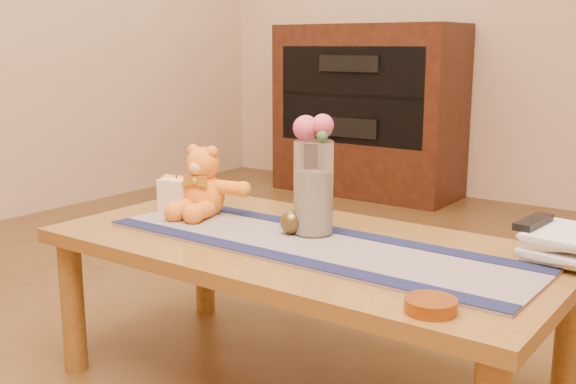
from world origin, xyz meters
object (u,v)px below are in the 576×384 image
Objects in this scene: glass_vase at (313,188)px; amber_dish at (431,305)px; book_bottom at (533,249)px; bronze_ball at (292,222)px; teddy_bear at (204,181)px; pillar_candle at (177,195)px; tv_remote at (533,222)px.

glass_vase reaches higher than amber_dish.
book_bottom is at bearing 19.97° from glass_vase.
book_bottom is at bearing 21.67° from bronze_ball.
teddy_bear reaches higher than book_bottom.
pillar_candle is at bearing -179.97° from bronze_ball.
pillar_candle is 1.59× the size of bronze_ball.
amber_dish is at bearing -32.84° from glass_vase.
amber_dish is (0.91, -0.32, -0.10)m from teddy_bear.
book_bottom is (0.95, 0.20, -0.10)m from teddy_bear.
pillar_candle is at bearing 163.93° from amber_dish.
tv_remote is at bearing -93.00° from book_bottom.
tv_remote is at bearing 12.29° from pillar_candle.
teddy_bear is 2.79× the size of amber_dish.
teddy_bear is at bearing 22.87° from pillar_candle.
pillar_candle is 1.03m from amber_dish.
bronze_ball reaches higher than book_bottom.
pillar_candle is 1.06m from book_bottom.
teddy_bear is at bearing -179.74° from glass_vase.
book_bottom is at bearing 90.00° from tv_remote.
teddy_bear is at bearing 174.38° from bronze_ball.
bronze_ball is at bearing -156.80° from book_bottom.
book_bottom is 0.08m from tv_remote.
teddy_bear is 2.81× the size of pillar_candle.
teddy_bear is 0.10m from pillar_candle.
amber_dish is (0.55, -0.29, -0.03)m from bronze_ball.
pillar_candle is 0.67× the size of tv_remote.
teddy_bear is 4.47× the size of bronze_ball.
bronze_ball is 0.64m from book_bottom.
glass_vase is 0.11m from bronze_ball.
pillar_candle is at bearing -163.18° from tv_remote.
tv_remote is (-0.00, -0.01, 0.07)m from book_bottom.
glass_vase is at bearing 147.16° from amber_dish.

